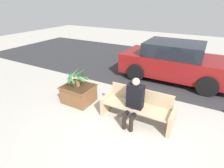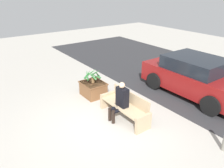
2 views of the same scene
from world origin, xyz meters
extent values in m
plane|color=#ADA89E|center=(0.00, 0.00, 0.00)|extent=(30.00, 30.00, 0.00)
cube|color=#2D2D30|center=(0.00, 5.26, 0.00)|extent=(20.00, 6.00, 0.01)
cube|color=tan|center=(-0.87, 0.71, 0.26)|extent=(0.09, 0.57, 0.52)
cube|color=tan|center=(0.89, 0.71, 0.26)|extent=(0.09, 0.57, 0.52)
cube|color=tan|center=(0.01, 0.71, 0.40)|extent=(1.67, 0.53, 0.04)
cube|color=tan|center=(0.01, 0.97, 0.62)|extent=(1.67, 0.04, 0.39)
cube|color=black|center=(-0.03, 0.66, 0.73)|extent=(0.40, 0.22, 0.61)
sphere|color=tan|center=(-0.03, 0.64, 1.13)|extent=(0.18, 0.18, 0.18)
cylinder|color=black|center=(-0.12, 0.46, 0.37)|extent=(0.11, 0.40, 0.11)
cylinder|color=black|center=(0.06, 0.46, 0.37)|extent=(0.11, 0.40, 0.11)
cylinder|color=black|center=(-0.12, 0.26, 0.21)|extent=(0.10, 0.10, 0.43)
cylinder|color=black|center=(0.06, 0.26, 0.21)|extent=(0.10, 0.10, 0.43)
cube|color=black|center=(-0.03, 0.43, 0.53)|extent=(0.07, 0.09, 0.12)
cube|color=brown|center=(-1.88, 0.74, 0.27)|extent=(0.86, 0.74, 0.54)
cube|color=brown|center=(-1.88, 0.74, 0.52)|extent=(0.91, 0.79, 0.04)
cylinder|color=brown|center=(-1.88, 0.74, 0.64)|extent=(0.12, 0.12, 0.21)
cone|color=#2D6B33|center=(-1.68, 0.73, 0.87)|extent=(0.10, 0.45, 0.30)
cone|color=#2D6B33|center=(-1.75, 0.84, 0.91)|extent=(0.30, 0.36, 0.38)
cone|color=#2D6B33|center=(-1.94, 0.92, 0.88)|extent=(0.43, 0.21, 0.33)
cone|color=#2D6B33|center=(-2.07, 0.79, 0.87)|extent=(0.20, 0.44, 0.31)
cone|color=#2D6B33|center=(-2.07, 0.62, 0.83)|extent=(0.31, 0.44, 0.24)
cone|color=#2D6B33|center=(-1.96, 0.55, 0.86)|extent=(0.44, 0.25, 0.29)
cone|color=#2D6B33|center=(-1.76, 0.61, 0.90)|extent=(0.35, 0.34, 0.36)
cube|color=maroon|center=(0.28, 3.95, 0.59)|extent=(3.99, 1.80, 0.75)
cube|color=black|center=(0.18, 3.95, 1.21)|extent=(2.07, 1.66, 0.49)
cylinder|color=black|center=(1.51, 3.05, 0.34)|extent=(0.68, 0.18, 0.68)
cylinder|color=black|center=(-0.96, 3.05, 0.34)|extent=(0.68, 0.18, 0.68)
cylinder|color=black|center=(-0.96, 4.85, 0.34)|extent=(0.68, 0.18, 0.68)
camera|label=1|loc=(1.27, -2.85, 2.84)|focal=28.00mm
camera|label=2|loc=(4.58, -3.05, 3.79)|focal=35.00mm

